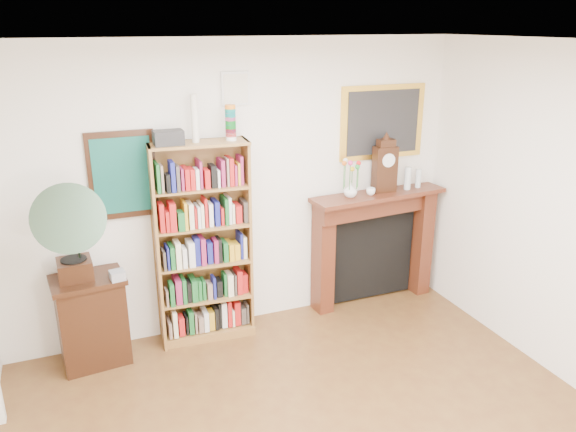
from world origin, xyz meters
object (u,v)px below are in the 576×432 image
object	(u,v)px
flower_vase	(350,190)
teacup	(371,191)
gramophone	(69,228)
side_cabinet	(92,320)
cd_stack	(117,275)
bottle_right	(418,178)
mantel_clock	(385,167)
bookshelf	(203,233)
bottle_left	(408,178)
fireplace	(373,237)

from	to	relation	value
flower_vase	teacup	size ratio (longest dim) A/B	1.54
gramophone	flower_vase	world-z (taller)	gramophone
side_cabinet	teacup	world-z (taller)	teacup
cd_stack	bottle_right	bearing A→B (deg)	4.28
gramophone	bottle_right	xyz separation A→B (m)	(3.49, 0.24, -0.00)
mantel_clock	teacup	distance (m)	0.30
bookshelf	side_cabinet	size ratio (longest dim) A/B	2.67
bottle_left	gramophone	bearing A→B (deg)	-176.30
gramophone	cd_stack	world-z (taller)	gramophone
flower_vase	bottle_right	bearing A→B (deg)	3.09
cd_stack	flower_vase	world-z (taller)	flower_vase
fireplace	bottle_left	xyz separation A→B (m)	(0.34, -0.05, 0.63)
side_cabinet	flower_vase	size ratio (longest dim) A/B	5.81
bookshelf	teacup	size ratio (longest dim) A/B	23.85
bottle_left	bottle_right	size ratio (longest dim) A/B	1.20
gramophone	teacup	world-z (taller)	gramophone
bookshelf	flower_vase	world-z (taller)	bookshelf
bottle_left	bottle_right	bearing A→B (deg)	7.68
fireplace	bottle_right	size ratio (longest dim) A/B	7.51
mantel_clock	side_cabinet	bearing A→B (deg)	-175.45
bookshelf	bottle_left	world-z (taller)	bookshelf
side_cabinet	bottle_left	world-z (taller)	bottle_left
mantel_clock	teacup	world-z (taller)	mantel_clock
cd_stack	bottle_left	bearing A→B (deg)	4.11
side_cabinet	mantel_clock	distance (m)	3.18
bookshelf	gramophone	size ratio (longest dim) A/B	2.40
bottle_left	bookshelf	bearing A→B (deg)	-179.57
teacup	bottle_left	size ratio (longest dim) A/B	0.39
fireplace	bookshelf	bearing A→B (deg)	177.61
teacup	gramophone	bearing A→B (deg)	-176.48
flower_vase	bottle_right	xyz separation A→B (m)	(0.83, 0.05, 0.03)
mantel_clock	bottle_right	bearing A→B (deg)	2.35
fireplace	teacup	xyz separation A→B (m)	(-0.11, -0.09, 0.54)
flower_vase	fireplace	bearing A→B (deg)	13.02
cd_stack	teacup	world-z (taller)	teacup
gramophone	mantel_clock	bearing A→B (deg)	1.61
bookshelf	fireplace	distance (m)	1.89
bookshelf	bottle_right	distance (m)	2.37
side_cabinet	mantel_clock	xyz separation A→B (m)	(2.98, 0.10, 1.10)
bookshelf	cd_stack	distance (m)	0.86
cd_stack	flower_vase	bearing A→B (deg)	4.70
side_cabinet	cd_stack	bearing A→B (deg)	-35.06
teacup	bottle_left	world-z (taller)	bottle_left
side_cabinet	cd_stack	size ratio (longest dim) A/B	6.92
fireplace	gramophone	bearing A→B (deg)	-179.42
side_cabinet	flower_vase	distance (m)	2.73
flower_vase	side_cabinet	bearing A→B (deg)	-178.79
teacup	mantel_clock	bearing A→B (deg)	17.98
fireplace	bottle_left	world-z (taller)	bottle_left
bookshelf	cd_stack	bearing A→B (deg)	-161.78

